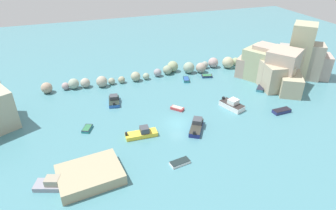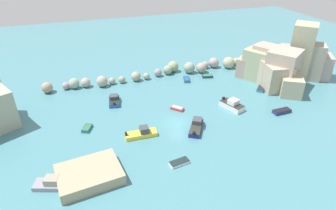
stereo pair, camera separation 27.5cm
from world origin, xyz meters
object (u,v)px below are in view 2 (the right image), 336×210
object	(u,v)px
moored_boat_6	(196,126)
moored_boat_9	(57,184)
moored_boat_1	(114,100)
moored_boat_7	(282,111)
moored_boat_4	(179,162)
moored_boat_5	(232,105)
moored_boat_0	(142,133)
moored_boat_3	(261,89)
stone_dock	(89,174)
moored_boat_8	(87,128)
moored_boat_2	(177,108)
moored_boat_10	(207,76)
moored_boat_11	(187,80)

from	to	relation	value
moored_boat_6	moored_boat_9	xyz separation A→B (m)	(-22.14, -6.25, -0.07)
moored_boat_1	moored_boat_7	world-z (taller)	moored_boat_1
moored_boat_4	moored_boat_5	distance (m)	18.75
moored_boat_5	moored_boat_9	xyz separation A→B (m)	(-31.26, -10.48, -0.21)
moored_boat_1	moored_boat_7	size ratio (longest dim) A/B	1.26
moored_boat_0	moored_boat_3	size ratio (longest dim) A/B	1.77
moored_boat_0	stone_dock	bearing A→B (deg)	-139.50
moored_boat_0	moored_boat_8	xyz separation A→B (m)	(-8.21, 4.68, -0.29)
stone_dock	moored_boat_8	distance (m)	11.89
moored_boat_2	moored_boat_10	size ratio (longest dim) A/B	0.98
stone_dock	moored_boat_10	size ratio (longest dim) A/B	3.13
moored_boat_5	moored_boat_11	bearing A→B (deg)	173.03
moored_boat_7	moored_boat_5	bearing A→B (deg)	-31.26
moored_boat_0	moored_boat_11	size ratio (longest dim) A/B	1.79
moored_boat_3	moored_boat_11	bearing A→B (deg)	-81.16
moored_boat_0	moored_boat_11	distance (m)	22.74
stone_dock	moored_boat_4	bearing A→B (deg)	-4.88
moored_boat_0	moored_boat_11	xyz separation A→B (m)	(14.76, 17.29, -0.26)
moored_boat_2	moored_boat_4	xyz separation A→B (m)	(-4.95, -14.21, -0.04)
moored_boat_6	moored_boat_7	world-z (taller)	moored_boat_6
moored_boat_5	moored_boat_10	bearing A→B (deg)	152.14
moored_boat_10	moored_boat_4	bearing A→B (deg)	-108.87
moored_boat_2	moored_boat_7	size ratio (longest dim) A/B	0.74
moored_boat_5	moored_boat_8	bearing A→B (deg)	-114.12
moored_boat_2	moored_boat_10	xyz separation A→B (m)	(11.67, 11.55, 0.01)
moored_boat_1	moored_boat_9	world-z (taller)	moored_boat_9
moored_boat_4	moored_boat_5	bearing A→B (deg)	-151.57
moored_boat_0	moored_boat_5	distance (m)	18.54
moored_boat_0	moored_boat_9	bearing A→B (deg)	-149.05
moored_boat_8	stone_dock	bearing A→B (deg)	-157.95
stone_dock	moored_boat_8	world-z (taller)	stone_dock
moored_boat_5	moored_boat_6	world-z (taller)	moored_boat_5
moored_boat_10	moored_boat_9	bearing A→B (deg)	-129.08
moored_boat_1	moored_boat_10	xyz separation A→B (m)	(22.37, 5.14, -0.24)
moored_boat_3	moored_boat_6	world-z (taller)	moored_boat_6
moored_boat_0	moored_boat_2	xyz separation A→B (m)	(8.34, 5.98, -0.27)
stone_dock	moored_boat_1	world-z (taller)	stone_dock
moored_boat_5	moored_boat_8	size ratio (longest dim) A/B	1.95
moored_boat_2	moored_boat_1	bearing A→B (deg)	-163.25
moored_boat_2	moored_boat_9	size ratio (longest dim) A/B	0.39
moored_boat_2	moored_boat_11	world-z (taller)	moored_boat_2
moored_boat_2	moored_boat_5	distance (m)	10.32
moored_boat_0	moored_boat_8	world-z (taller)	moored_boat_0
moored_boat_4	moored_boat_10	bearing A→B (deg)	-131.90
moored_boat_5	moored_boat_10	distance (m)	14.46
moored_boat_1	moored_boat_10	size ratio (longest dim) A/B	1.67
moored_boat_1	moored_boat_0	bearing A→B (deg)	-160.75
moored_boat_0	moored_boat_2	size ratio (longest dim) A/B	2.03
moored_boat_3	moored_boat_7	world-z (taller)	moored_boat_7
moored_boat_0	moored_boat_11	bearing A→B (deg)	51.16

